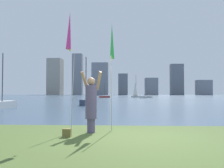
{
  "coord_description": "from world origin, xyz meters",
  "views": [
    {
      "loc": [
        -0.31,
        -7.04,
        1.31
      ],
      "look_at": [
        -1.15,
        11.02,
        1.93
      ],
      "focal_mm": 38.41,
      "sensor_mm": 36.0,
      "label": 1
    }
  ],
  "objects_px": {
    "person": "(91,102)",
    "sailboat_6": "(105,97)",
    "kite_flag_left": "(69,33)",
    "sailboat_0": "(146,97)",
    "kite_flag_right": "(112,43)",
    "sailboat_1": "(135,90)",
    "sailboat_2": "(86,101)",
    "sailboat_7": "(2,104)",
    "bag": "(67,133)"
  },
  "relations": [
    {
      "from": "kite_flag_left",
      "to": "sailboat_1",
      "type": "relative_size",
      "value": 0.67
    },
    {
      "from": "sailboat_1",
      "to": "sailboat_2",
      "type": "distance_m",
      "value": 37.26
    },
    {
      "from": "person",
      "to": "kite_flag_left",
      "type": "distance_m",
      "value": 2.3
    },
    {
      "from": "sailboat_1",
      "to": "sailboat_6",
      "type": "relative_size",
      "value": 1.58
    },
    {
      "from": "kite_flag_left",
      "to": "sailboat_0",
      "type": "bearing_deg",
      "value": 81.6
    },
    {
      "from": "person",
      "to": "sailboat_2",
      "type": "bearing_deg",
      "value": 87.35
    },
    {
      "from": "sailboat_2",
      "to": "sailboat_7",
      "type": "bearing_deg",
      "value": -142.42
    },
    {
      "from": "kite_flag_right",
      "to": "person",
      "type": "bearing_deg",
      "value": -132.28
    },
    {
      "from": "sailboat_7",
      "to": "kite_flag_left",
      "type": "bearing_deg",
      "value": -55.2
    },
    {
      "from": "bag",
      "to": "sailboat_7",
      "type": "xyz_separation_m",
      "value": [
        -8.32,
        12.31,
        0.21
      ]
    },
    {
      "from": "person",
      "to": "kite_flag_right",
      "type": "relative_size",
      "value": 0.53
    },
    {
      "from": "bag",
      "to": "sailboat_2",
      "type": "distance_m",
      "value": 17.22
    },
    {
      "from": "kite_flag_left",
      "to": "sailboat_2",
      "type": "relative_size",
      "value": 0.79
    },
    {
      "from": "sailboat_6",
      "to": "sailboat_7",
      "type": "height_order",
      "value": "sailboat_7"
    },
    {
      "from": "kite_flag_left",
      "to": "sailboat_1",
      "type": "distance_m",
      "value": 53.51
    },
    {
      "from": "sailboat_0",
      "to": "sailboat_6",
      "type": "bearing_deg",
      "value": 154.6
    },
    {
      "from": "kite_flag_left",
      "to": "bag",
      "type": "height_order",
      "value": "kite_flag_left"
    },
    {
      "from": "sailboat_7",
      "to": "sailboat_1",
      "type": "bearing_deg",
      "value": 72.49
    },
    {
      "from": "sailboat_0",
      "to": "sailboat_1",
      "type": "height_order",
      "value": "sailboat_1"
    },
    {
      "from": "sailboat_0",
      "to": "sailboat_6",
      "type": "relative_size",
      "value": 1.25
    },
    {
      "from": "kite_flag_left",
      "to": "sailboat_0",
      "type": "height_order",
      "value": "sailboat_0"
    },
    {
      "from": "sailboat_2",
      "to": "sailboat_6",
      "type": "distance_m",
      "value": 33.03
    },
    {
      "from": "bag",
      "to": "sailboat_2",
      "type": "height_order",
      "value": "sailboat_2"
    },
    {
      "from": "bag",
      "to": "sailboat_0",
      "type": "relative_size",
      "value": 0.05
    },
    {
      "from": "sailboat_0",
      "to": "kite_flag_right",
      "type": "bearing_deg",
      "value": -96.96
    },
    {
      "from": "kite_flag_right",
      "to": "bag",
      "type": "bearing_deg",
      "value": -130.46
    },
    {
      "from": "person",
      "to": "sailboat_0",
      "type": "height_order",
      "value": "sailboat_0"
    },
    {
      "from": "bag",
      "to": "sailboat_6",
      "type": "distance_m",
      "value": 50.18
    },
    {
      "from": "kite_flag_right",
      "to": "sailboat_1",
      "type": "relative_size",
      "value": 0.65
    },
    {
      "from": "kite_flag_left",
      "to": "sailboat_2",
      "type": "height_order",
      "value": "sailboat_2"
    },
    {
      "from": "bag",
      "to": "sailboat_7",
      "type": "distance_m",
      "value": 14.86
    },
    {
      "from": "kite_flag_right",
      "to": "sailboat_2",
      "type": "distance_m",
      "value": 16.19
    },
    {
      "from": "kite_flag_right",
      "to": "sailboat_0",
      "type": "relative_size",
      "value": 0.83
    },
    {
      "from": "kite_flag_left",
      "to": "bag",
      "type": "distance_m",
      "value": 3.06
    },
    {
      "from": "person",
      "to": "bag",
      "type": "bearing_deg",
      "value": -140.81
    },
    {
      "from": "bag",
      "to": "sailboat_6",
      "type": "xyz_separation_m",
      "value": [
        -2.8,
        50.11,
        0.12
      ]
    },
    {
      "from": "person",
      "to": "kite_flag_right",
      "type": "xyz_separation_m",
      "value": [
        0.64,
        0.71,
        2.06
      ]
    },
    {
      "from": "person",
      "to": "sailboat_6",
      "type": "distance_m",
      "value": 49.47
    },
    {
      "from": "kite_flag_right",
      "to": "sailboat_1",
      "type": "height_order",
      "value": "sailboat_1"
    },
    {
      "from": "sailboat_1",
      "to": "sailboat_2",
      "type": "bearing_deg",
      "value": -100.61
    },
    {
      "from": "sailboat_0",
      "to": "sailboat_6",
      "type": "distance_m",
      "value": 10.45
    },
    {
      "from": "sailboat_0",
      "to": "sailboat_7",
      "type": "distance_m",
      "value": 36.51
    },
    {
      "from": "kite_flag_left",
      "to": "sailboat_2",
      "type": "xyz_separation_m",
      "value": [
        -2.09,
        16.69,
        -2.77
      ]
    },
    {
      "from": "bag",
      "to": "sailboat_7",
      "type": "relative_size",
      "value": 0.05
    },
    {
      "from": "kite_flag_right",
      "to": "sailboat_2",
      "type": "relative_size",
      "value": 0.77
    },
    {
      "from": "sailboat_6",
      "to": "bag",
      "type": "bearing_deg",
      "value": -86.8
    },
    {
      "from": "person",
      "to": "sailboat_6",
      "type": "xyz_separation_m",
      "value": [
        -3.41,
        49.34,
        -0.74
      ]
    },
    {
      "from": "kite_flag_right",
      "to": "sailboat_7",
      "type": "bearing_deg",
      "value": 131.44
    },
    {
      "from": "sailboat_2",
      "to": "sailboat_0",
      "type": "bearing_deg",
      "value": 72.93
    },
    {
      "from": "sailboat_0",
      "to": "sailboat_7",
      "type": "height_order",
      "value": "sailboat_7"
    }
  ]
}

